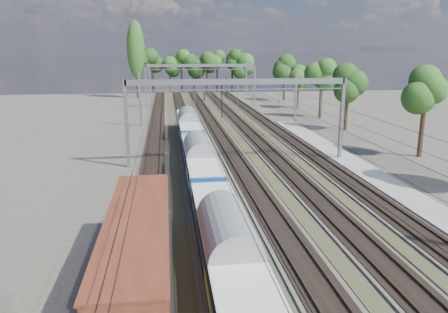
{
  "coord_description": "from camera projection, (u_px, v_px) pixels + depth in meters",
  "views": [
    {
      "loc": [
        -7.39,
        -15.03,
        11.93
      ],
      "look_at": [
        -2.52,
        21.84,
        2.8
      ],
      "focal_mm": 35.0,
      "sensor_mm": 36.0,
      "label": 1
    }
  ],
  "objects": [
    {
      "name": "catenary",
      "position": [
        216.0,
        86.0,
        67.5
      ],
      "size": [
        25.65,
        130.0,
        9.0
      ],
      "color": "gray",
      "rests_on": "ground"
    },
    {
      "name": "emu_train",
      "position": [
        200.0,
        156.0,
        40.4
      ],
      "size": [
        2.72,
        57.71,
        3.98
      ],
      "color": "black",
      "rests_on": "ground"
    },
    {
      "name": "freight_boxcar",
      "position": [
        138.0,
        248.0,
        21.65
      ],
      "size": [
        3.07,
        14.83,
        3.83
      ],
      "color": "black",
      "rests_on": "ground"
    },
    {
      "name": "platform",
      "position": [
        387.0,
        185.0,
        39.01
      ],
      "size": [
        3.0,
        70.0,
        0.3
      ],
      "primitive_type": "cube",
      "color": "gray",
      "rests_on": "ground"
    },
    {
      "name": "track_bed",
      "position": [
        220.0,
        136.0,
        61.56
      ],
      "size": [
        21.0,
        130.0,
        0.34
      ],
      "color": "#47423A",
      "rests_on": "ground"
    },
    {
      "name": "poplar",
      "position": [
        136.0,
        50.0,
        107.93
      ],
      "size": [
        4.4,
        4.4,
        19.04
      ],
      "color": "black",
      "rests_on": "ground"
    },
    {
      "name": "signal_near",
      "position": [
        222.0,
        97.0,
        76.62
      ],
      "size": [
        0.41,
        0.37,
        6.13
      ],
      "rotation": [
        0.0,
        0.0,
        -0.17
      ],
      "color": "black",
      "rests_on": "ground"
    },
    {
      "name": "worker",
      "position": [
        204.0,
        98.0,
        102.43
      ],
      "size": [
        0.63,
        0.8,
        1.94
      ],
      "primitive_type": "imported",
      "rotation": [
        0.0,
        0.0,
        1.31
      ],
      "color": "black",
      "rests_on": "ground"
    },
    {
      "name": "tree_belt",
      "position": [
        225.0,
        66.0,
        107.31
      ],
      "size": [
        40.58,
        100.05,
        11.95
      ],
      "color": "black",
      "rests_on": "ground"
    },
    {
      "name": "signal_far",
      "position": [
        227.0,
        85.0,
        109.24
      ],
      "size": [
        0.37,
        0.34,
        5.35
      ],
      "rotation": [
        0.0,
        0.0,
        -0.29
      ],
      "color": "black",
      "rests_on": "ground"
    }
  ]
}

